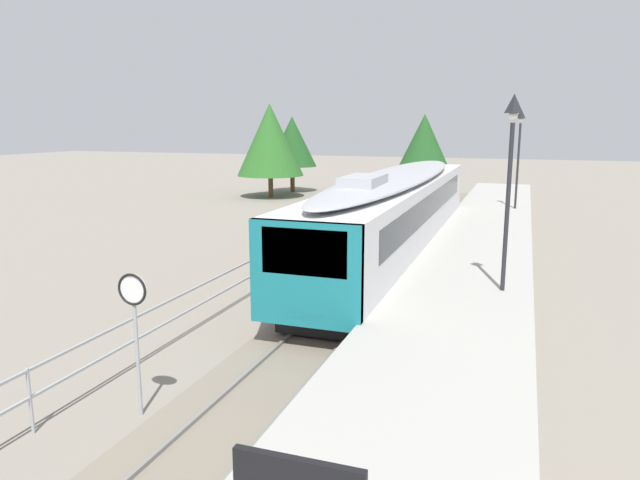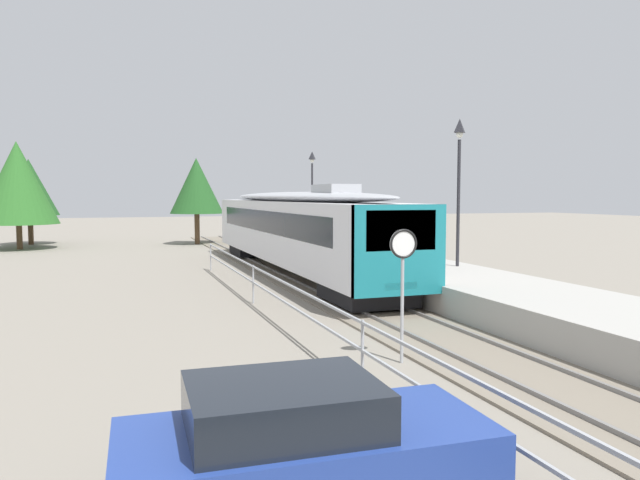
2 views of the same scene
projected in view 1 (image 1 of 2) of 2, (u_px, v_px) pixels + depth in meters
ground_plane at (273, 289)px, 19.66m from camera, size 160.00×160.00×0.00m
track_rails at (359, 297)px, 18.68m from camera, size 3.20×60.00×0.14m
commuter_train at (396, 209)px, 23.26m from camera, size 2.82×20.91×3.74m
station_platform at (464, 294)px, 17.55m from camera, size 3.90×60.00×0.90m
platform_lamp_mid_platform at (511, 156)px, 15.60m from camera, size 0.34×0.34×5.35m
platform_lamp_far_end at (519, 140)px, 31.35m from camera, size 0.34×0.34×5.35m
speed_limit_sign at (134, 309)px, 10.74m from camera, size 0.61×0.10×2.81m
carpark_fence at (29, 386)px, 10.33m from camera, size 0.06×36.06×1.25m
tree_behind_carpark at (292, 142)px, 47.04m from camera, size 3.92×3.92×6.05m
tree_behind_station_far at (270, 140)px, 43.45m from camera, size 4.98×4.98×6.96m
tree_distant_left at (424, 143)px, 40.13m from camera, size 3.77×3.77×6.14m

